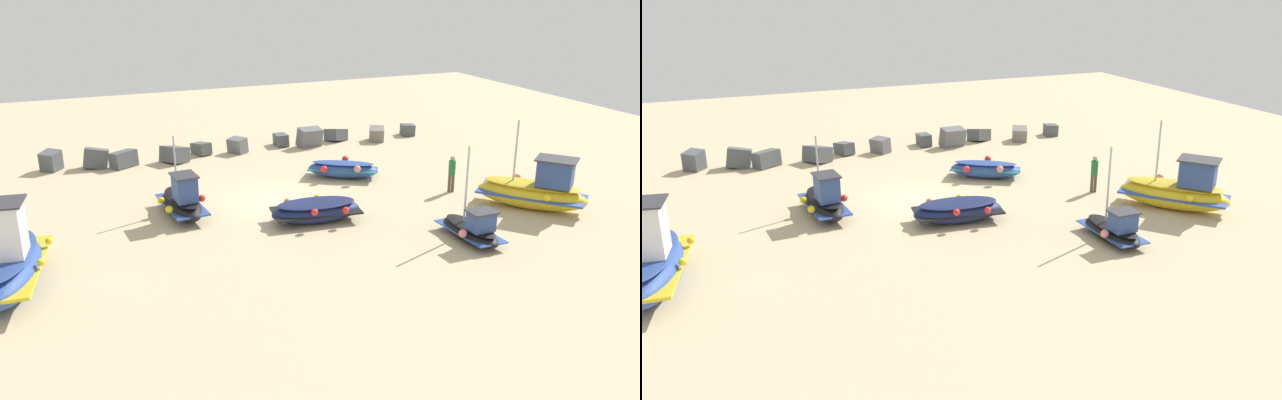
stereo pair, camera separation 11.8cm
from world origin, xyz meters
TOP-DOWN VIEW (x-y plane):
  - ground_plane at (0.00, 0.00)m, footprint 58.95×58.95m
  - fishing_boat_0 at (5.39, -7.16)m, footprint 1.76×3.15m
  - fishing_boat_1 at (9.95, -5.24)m, footprint 4.20×4.63m
  - fishing_boat_2 at (4.23, 2.00)m, footprint 3.73×3.11m
  - fishing_boat_3 at (-4.20, -0.25)m, footprint 1.91×3.78m
  - fishing_boat_4 at (0.70, -3.02)m, footprint 3.86×2.20m
  - fishing_boat_5 at (-10.76, -4.86)m, footprint 2.88×5.37m
  - person_walking at (7.91, -1.97)m, footprint 0.32×0.32m
  - breakwater_rocks at (-0.45, 8.42)m, footprint 24.83×2.67m

SIDE VIEW (x-z plane):
  - ground_plane at x=0.00m, z-range 0.00..0.00m
  - breakwater_rocks at x=-0.45m, z-range -0.23..1.09m
  - fishing_boat_0 at x=5.39m, z-range -1.35..2.22m
  - fishing_boat_2 at x=4.23m, z-range -0.03..0.91m
  - fishing_boat_4 at x=0.70m, z-range 0.00..0.94m
  - fishing_boat_3 at x=-4.20m, z-range -1.02..2.27m
  - fishing_boat_1 at x=9.95m, z-range -1.10..2.70m
  - fishing_boat_5 at x=-10.76m, z-range -0.61..2.52m
  - person_walking at x=7.91m, z-range 0.13..1.86m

